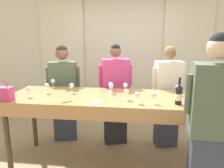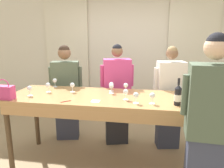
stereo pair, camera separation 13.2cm
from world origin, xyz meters
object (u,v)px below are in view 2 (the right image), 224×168
Objects in this scene: wine_glass_front_mid at (72,85)px; wine_glass_center_mid at (48,85)px; handbag at (4,92)px; wine_glass_near_host at (111,85)px; wine_glass_center_left at (111,87)px; wine_glass_back_left at (179,89)px; wine_glass_back_right at (126,92)px; guest_cream_sweater at (169,98)px; wine_glass_back_mid at (30,89)px; guest_olive_jacket at (66,92)px; wine_glass_front_right at (126,86)px; host_pouring at (208,130)px; wine_glass_front_left at (55,81)px; wine_glass_by_bottle at (152,96)px; wine_glass_center_right at (136,96)px; tasting_bar at (111,103)px; guest_pink_top at (117,95)px; wine_bottle at (178,95)px.

wine_glass_front_mid and wine_glass_center_mid have the same top height.
handbag is 1.91× the size of wine_glass_near_host.
wine_glass_back_left is at bearing 2.32° from wine_glass_center_left.
wine_glass_back_right is at bearing -56.64° from wine_glass_near_host.
wine_glass_front_mid is at bearing -158.92° from guest_cream_sweater.
wine_glass_back_mid is 0.08× the size of guest_olive_jacket.
wine_glass_front_right is 0.07× the size of host_pouring.
wine_glass_center_mid is (0.04, -0.31, 0.00)m from wine_glass_front_left.
wine_glass_center_mid is at bearing 168.69° from wine_glass_by_bottle.
wine_glass_front_right is at bearing 132.21° from host_pouring.
wine_glass_front_left is 1.00× the size of wine_glass_center_right.
tasting_bar is at bearing -140.06° from guest_cream_sweater.
host_pouring is at bearing -79.99° from wine_glass_back_left.
wine_glass_center_left and wine_glass_back_right have the same top height.
wine_glass_back_mid is 0.08× the size of guest_pink_top.
wine_glass_front_left is 1.03m from guest_pink_top.
wine_glass_by_bottle is (-0.29, 0.00, -0.02)m from wine_bottle.
wine_glass_front_mid is 1.48m from wine_glass_back_left.
host_pouring is (2.02, -1.11, -0.16)m from wine_glass_front_left.
wine_glass_back_right is 0.07× the size of host_pouring.
handbag is 0.16× the size of guest_pink_top.
wine_glass_center_left is at bearing -157.06° from wine_glass_front_right.
wine_glass_front_mid is at bearing 165.98° from wine_bottle.
wine_glass_back_left is at bearing -3.60° from wine_glass_front_right.
wine_glass_by_bottle is (1.63, -0.07, 0.00)m from wine_glass_back_mid.
wine_glass_front_mid is 1.00× the size of wine_glass_center_right.
wine_glass_front_mid is at bearing 29.06° from wine_glass_back_mid.
wine_glass_near_host is at bearing 175.51° from wine_glass_back_left.
wine_glass_front_left is at bearing 174.37° from wine_glass_back_left.
guest_pink_top is at bearing 111.94° from wine_glass_center_right.
wine_glass_front_left is 1.00× the size of wine_glass_center_left.
wine_glass_center_mid is at bearing -171.24° from wine_glass_front_right.
handbag is 1.91× the size of wine_glass_back_right.
wine_glass_near_host is at bearing 150.58° from wine_bottle.
wine_glass_by_bottle is (0.58, -0.49, 0.00)m from wine_glass_near_host.
wine_glass_center_mid is at bearing 166.38° from wine_glass_center_right.
wine_bottle is at bearing -46.47° from guest_pink_top.
wine_glass_front_left is at bearing 76.88° from wine_glass_back_mid.
wine_glass_center_left is 0.92m from wine_glass_back_left.
tasting_bar is at bearing -88.54° from guest_pink_top.
tasting_bar is 0.36m from wine_glass_front_right.
guest_pink_top is at bearing 122.00° from wine_glass_by_bottle.
wine_glass_center_mid is at bearing -92.49° from guest_olive_jacket.
wine_glass_front_right is at bearing 56.29° from tasting_bar.
wine_glass_front_left is 1.84m from guest_cream_sweater.
wine_glass_center_right and wine_glass_back_mid have the same top height.
wine_bottle is 1.01m from wine_glass_near_host.
wine_glass_back_left is 1.00× the size of wine_glass_back_right.
guest_pink_top reaches higher than guest_cream_sweater.
wine_glass_front_left is 0.08× the size of guest_cream_sweater.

